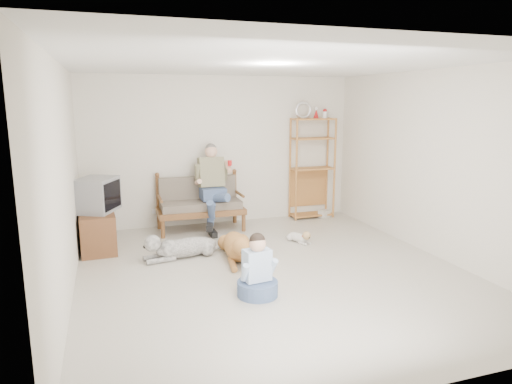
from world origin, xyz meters
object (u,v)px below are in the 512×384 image
object	(u,v)px
loveseat	(200,202)
tv_stand	(97,231)
golden_retriever	(237,247)
etagere	(312,167)

from	to	relation	value
loveseat	tv_stand	xyz separation A→B (m)	(-1.72, -0.68, -0.19)
tv_stand	golden_retriever	bearing A→B (deg)	-30.60
loveseat	golden_retriever	xyz separation A→B (m)	(0.20, -1.71, -0.30)
tv_stand	golden_retriever	world-z (taller)	tv_stand
loveseat	tv_stand	world-z (taller)	loveseat
etagere	golden_retriever	xyz separation A→B (m)	(-2.06, -1.89, -0.81)
tv_stand	golden_retriever	distance (m)	2.18
etagere	tv_stand	bearing A→B (deg)	-167.97
loveseat	golden_retriever	world-z (taller)	loveseat
loveseat	etagere	world-z (taller)	etagere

